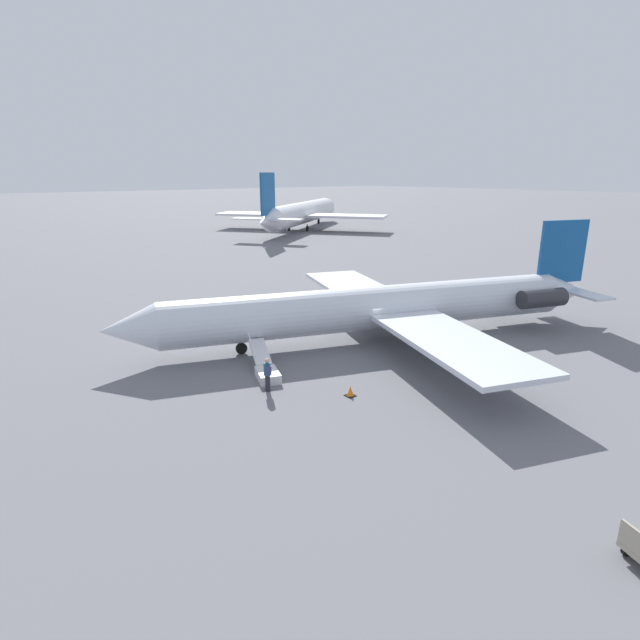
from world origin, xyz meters
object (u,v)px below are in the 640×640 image
object	(u,v)px
airplane_main	(390,306)
passenger	(267,372)
airplane_taxiing_distant	(302,213)
boarding_stairs	(266,370)

from	to	relation	value
airplane_main	passenger	world-z (taller)	airplane_main
airplane_taxiing_distant	passenger	bearing A→B (deg)	-163.88
airplane_taxiing_distant	airplane_main	bearing A→B (deg)	-157.64
passenger	airplane_main	bearing A→B (deg)	-58.56
airplane_main	airplane_taxiing_distant	distance (m)	67.16
airplane_taxiing_distant	boarding_stairs	xyz separation A→B (m)	(45.99, 57.02, -2.80)
airplane_taxiing_distant	passenger	world-z (taller)	airplane_taxiing_distant
airplane_main	boarding_stairs	world-z (taller)	airplane_main
airplane_main	airplane_taxiing_distant	size ratio (longest dim) A/B	0.84
airplane_taxiing_distant	boarding_stairs	distance (m)	73.31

